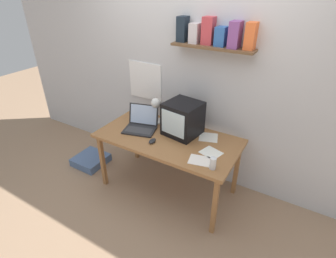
{
  "coord_description": "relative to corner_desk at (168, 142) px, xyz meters",
  "views": [
    {
      "loc": [
        1.24,
        -2.09,
        2.2
      ],
      "look_at": [
        0.0,
        0.0,
        0.82
      ],
      "focal_mm": 28.0,
      "sensor_mm": 36.0,
      "label": 1
    }
  ],
  "objects": [
    {
      "name": "computer_mouse",
      "position": [
        -0.09,
        -0.17,
        0.08
      ],
      "size": [
        0.07,
        0.11,
        0.03
      ],
      "rotation": [
        0.0,
        0.0,
        0.08
      ],
      "color": "#232326",
      "rests_on": "corner_desk"
    },
    {
      "name": "desk_lamp",
      "position": [
        -0.27,
        0.19,
        0.29
      ],
      "size": [
        0.15,
        0.19,
        0.33
      ],
      "rotation": [
        0.0,
        0.0,
        0.33
      ],
      "color": "silver",
      "rests_on": "corner_desk"
    },
    {
      "name": "corner_desk",
      "position": [
        0.0,
        0.0,
        0.0
      ],
      "size": [
        1.54,
        0.78,
        0.72
      ],
      "color": "#9A663A",
      "rests_on": "ground_plane"
    },
    {
      "name": "laptop",
      "position": [
        -0.36,
        0.01,
        0.12
      ],
      "size": [
        0.42,
        0.38,
        0.25
      ],
      "rotation": [
        0.0,
        0.0,
        0.27
      ],
      "color": "#232326",
      "rests_on": "corner_desk"
    },
    {
      "name": "juice_glass",
      "position": [
        0.62,
        -0.27,
        0.11
      ],
      "size": [
        0.06,
        0.06,
        0.11
      ],
      "color": "white",
      "rests_on": "corner_desk"
    },
    {
      "name": "loose_paper_near_laptop",
      "position": [
        0.52,
        -0.04,
        0.06
      ],
      "size": [
        0.23,
        0.22,
        0.0
      ],
      "rotation": [
        0.0,
        0.0,
        -0.29
      ],
      "color": "white",
      "rests_on": "corner_desk"
    },
    {
      "name": "floor_cushion",
      "position": [
        -1.17,
        -0.11,
        -0.61
      ],
      "size": [
        0.4,
        0.4,
        0.1
      ],
      "color": "slate",
      "rests_on": "ground_plane"
    },
    {
      "name": "loose_paper_near_monitor",
      "position": [
        0.48,
        -0.22,
        0.06
      ],
      "size": [
        0.24,
        0.2,
        0.0
      ],
      "rotation": [
        0.0,
        0.0,
        0.22
      ],
      "color": "white",
      "rests_on": "corner_desk"
    },
    {
      "name": "printed_handout",
      "position": [
        0.38,
        0.22,
        0.06
      ],
      "size": [
        0.25,
        0.25,
        0.0
      ],
      "rotation": [
        0.0,
        0.0,
        0.33
      ],
      "color": "white",
      "rests_on": "corner_desk"
    },
    {
      "name": "back_wall",
      "position": [
        0.0,
        0.51,
        0.64
      ],
      "size": [
        5.6,
        0.24,
        2.6
      ],
      "color": "silver",
      "rests_on": "ground_plane"
    },
    {
      "name": "crt_monitor",
      "position": [
        0.1,
        0.15,
        0.24
      ],
      "size": [
        0.4,
        0.4,
        0.37
      ],
      "rotation": [
        0.0,
        0.0,
        -0.15
      ],
      "color": "black",
      "rests_on": "corner_desk"
    },
    {
      "name": "ground_plane",
      "position": [
        0.0,
        0.0,
        -0.66
      ],
      "size": [
        12.0,
        12.0,
        0.0
      ],
      "primitive_type": "plane",
      "color": "#9F7E61"
    }
  ]
}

